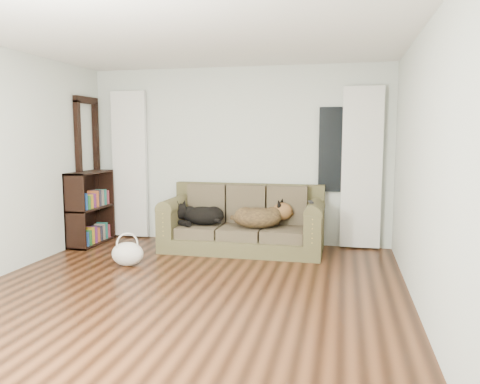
% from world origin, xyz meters
% --- Properties ---
extents(floor, '(5.00, 5.00, 0.00)m').
position_xyz_m(floor, '(0.00, 0.00, 0.00)').
color(floor, black).
rests_on(floor, ground).
extents(ceiling, '(5.00, 5.00, 0.00)m').
position_xyz_m(ceiling, '(0.00, 0.00, 2.60)').
color(ceiling, white).
rests_on(ceiling, ground).
extents(wall_back, '(4.50, 0.04, 2.60)m').
position_xyz_m(wall_back, '(0.00, 2.50, 1.30)').
color(wall_back, beige).
rests_on(wall_back, ground).
extents(wall_right, '(0.04, 5.00, 2.60)m').
position_xyz_m(wall_right, '(2.25, 0.00, 1.30)').
color(wall_right, beige).
rests_on(wall_right, ground).
extents(curtain_left, '(0.55, 0.08, 2.25)m').
position_xyz_m(curtain_left, '(-1.70, 2.42, 1.15)').
color(curtain_left, white).
rests_on(curtain_left, ground).
extents(curtain_right, '(0.55, 0.08, 2.25)m').
position_xyz_m(curtain_right, '(1.80, 2.42, 1.15)').
color(curtain_right, white).
rests_on(curtain_right, ground).
extents(window_pane, '(0.50, 0.03, 1.20)m').
position_xyz_m(window_pane, '(1.45, 2.47, 1.40)').
color(window_pane, black).
rests_on(window_pane, wall_back).
extents(door_casing, '(0.07, 0.60, 2.10)m').
position_xyz_m(door_casing, '(-2.20, 2.05, 1.05)').
color(door_casing, black).
rests_on(door_casing, ground).
extents(sofa, '(2.21, 0.96, 0.90)m').
position_xyz_m(sofa, '(0.20, 1.97, 0.45)').
color(sofa, '#4F4A26').
rests_on(sofa, floor).
extents(dog_black_lab, '(0.68, 0.53, 0.26)m').
position_xyz_m(dog_black_lab, '(-0.41, 1.94, 0.48)').
color(dog_black_lab, black).
rests_on(dog_black_lab, sofa).
extents(dog_shepherd, '(0.76, 0.59, 0.31)m').
position_xyz_m(dog_shepherd, '(0.46, 1.91, 0.49)').
color(dog_shepherd, black).
rests_on(dog_shepherd, sofa).
extents(tv_remote, '(0.09, 0.19, 0.02)m').
position_xyz_m(tv_remote, '(1.14, 1.85, 0.73)').
color(tv_remote, black).
rests_on(tv_remote, sofa).
extents(tote_bag, '(0.50, 0.45, 0.29)m').
position_xyz_m(tote_bag, '(-1.03, 0.90, 0.16)').
color(tote_bag, silver).
rests_on(tote_bag, floor).
extents(bookshelf, '(0.35, 0.87, 1.08)m').
position_xyz_m(bookshelf, '(-2.09, 1.87, 0.50)').
color(bookshelf, black).
rests_on(bookshelf, floor).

